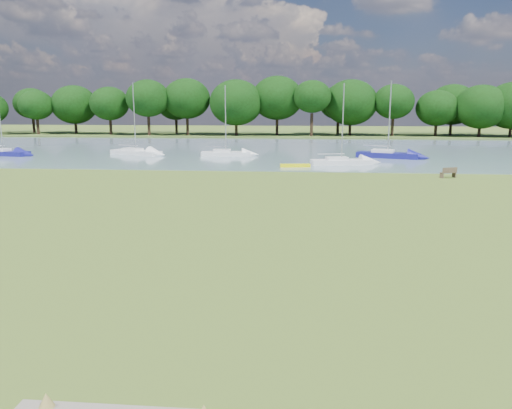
# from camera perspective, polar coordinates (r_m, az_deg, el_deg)

# --- Properties ---
(ground) EXTENTS (220.00, 220.00, 0.00)m
(ground) POSITION_cam_1_polar(r_m,az_deg,el_deg) (21.92, -3.75, -3.99)
(ground) COLOR brown
(river) EXTENTS (220.00, 40.00, 0.10)m
(river) POSITION_cam_1_polar(r_m,az_deg,el_deg) (63.22, 2.10, 6.22)
(river) COLOR slate
(river) RESTS_ON ground
(far_bank) EXTENTS (220.00, 20.00, 0.40)m
(far_bank) POSITION_cam_1_polar(r_m,az_deg,el_deg) (93.10, 3.09, 7.93)
(far_bank) COLOR #4C6626
(far_bank) RESTS_ON ground
(riverbank_bench) EXTENTS (1.42, 0.92, 0.85)m
(riverbank_bench) POSITION_cam_1_polar(r_m,az_deg,el_deg) (42.53, 21.15, 3.43)
(riverbank_bench) COLOR brown
(riverbank_bench) RESTS_ON ground
(kayak) EXTENTS (2.82, 1.00, 0.28)m
(kayak) POSITION_cam_1_polar(r_m,az_deg,el_deg) (46.24, 4.51, 4.47)
(kayak) COLOR #F6F506
(kayak) RESTS_ON river
(tree_line) EXTENTS (145.03, 8.43, 10.21)m
(tree_line) POSITION_cam_1_polar(r_m,az_deg,el_deg) (88.88, 3.84, 11.69)
(tree_line) COLOR black
(tree_line) RESTS_ON far_bank
(sailboat_1) EXTENTS (6.01, 2.71, 7.62)m
(sailboat_1) POSITION_cam_1_polar(r_m,az_deg,el_deg) (48.70, 9.67, 5.04)
(sailboat_1) COLOR white
(sailboat_1) RESTS_ON river
(sailboat_2) EXTENTS (6.71, 3.92, 8.09)m
(sailboat_2) POSITION_cam_1_polar(r_m,az_deg,el_deg) (55.68, 14.74, 5.72)
(sailboat_2) COLOR navy
(sailboat_2) RESTS_ON river
(sailboat_3) EXTENTS (5.57, 2.02, 7.67)m
(sailboat_3) POSITION_cam_1_polar(r_m,az_deg,el_deg) (55.89, -3.52, 6.02)
(sailboat_3) COLOR white
(sailboat_3) RESTS_ON river
(sailboat_4) EXTENTS (6.49, 4.14, 8.04)m
(sailboat_4) POSITION_cam_1_polar(r_m,az_deg,el_deg) (59.06, -13.62, 5.99)
(sailboat_4) COLOR white
(sailboat_4) RESTS_ON river
(sailboat_6) EXTENTS (6.22, 2.71, 8.39)m
(sailboat_6) POSITION_cam_1_polar(r_m,az_deg,el_deg) (63.07, -26.98, 5.44)
(sailboat_6) COLOR navy
(sailboat_6) RESTS_ON river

